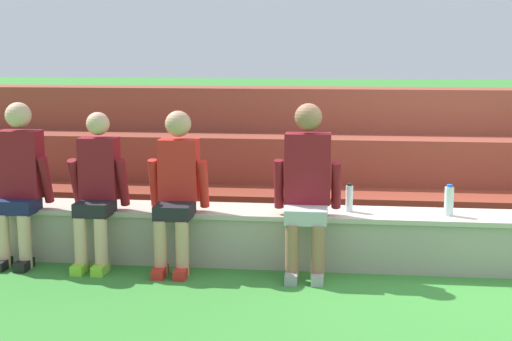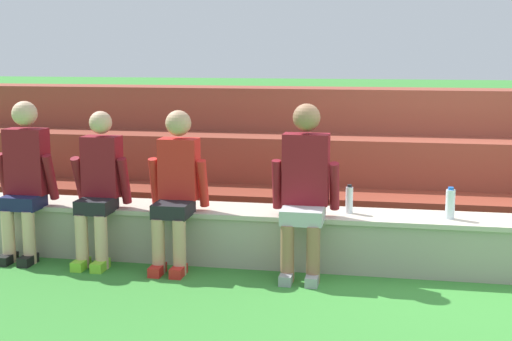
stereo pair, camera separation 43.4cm
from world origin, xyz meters
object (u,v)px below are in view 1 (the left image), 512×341
at_px(person_left_of_center, 97,187).
at_px(person_center, 177,186).
at_px(water_bottle_center_gap, 449,201).
at_px(person_far_left, 19,179).
at_px(water_bottle_mid_left, 349,198).
at_px(person_right_of_center, 307,184).

distance_m(person_left_of_center, person_center, 0.69).
height_order(person_center, water_bottle_center_gap, person_center).
distance_m(person_far_left, water_bottle_center_gap, 3.68).
bearing_deg(water_bottle_mid_left, person_center, -169.72).
bearing_deg(person_left_of_center, person_far_left, -179.37).
bearing_deg(person_right_of_center, water_bottle_mid_left, 37.60).
relative_size(person_left_of_center, person_center, 0.99).
relative_size(person_right_of_center, water_bottle_mid_left, 5.74).
distance_m(person_center, water_bottle_mid_left, 1.48).
relative_size(person_far_left, person_right_of_center, 0.99).
height_order(person_left_of_center, person_right_of_center, person_right_of_center).
xyz_separation_m(person_far_left, water_bottle_center_gap, (3.67, 0.23, -0.15)).
xyz_separation_m(person_right_of_center, water_bottle_mid_left, (0.35, 0.27, -0.16)).
xyz_separation_m(person_left_of_center, person_center, (0.69, 0.01, 0.02)).
relative_size(water_bottle_center_gap, water_bottle_mid_left, 1.08).
relative_size(person_center, person_right_of_center, 0.95).
height_order(person_right_of_center, water_bottle_mid_left, person_right_of_center).
height_order(person_left_of_center, water_bottle_center_gap, person_left_of_center).
xyz_separation_m(person_far_left, person_right_of_center, (2.49, 0.01, 0.00)).
bearing_deg(person_left_of_center, water_bottle_mid_left, 7.27).
bearing_deg(person_far_left, water_bottle_mid_left, 5.67).
bearing_deg(water_bottle_center_gap, person_center, -174.81).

